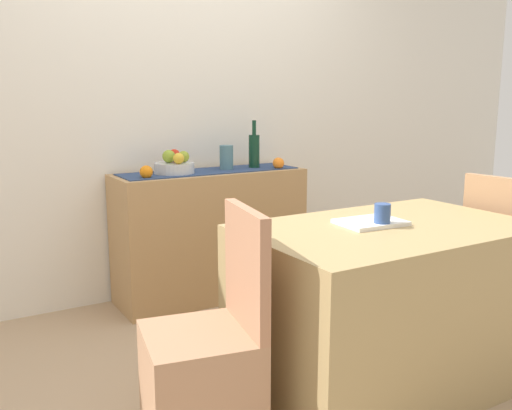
% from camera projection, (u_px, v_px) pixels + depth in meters
% --- Properties ---
extents(ground_plane, '(6.40, 6.40, 0.02)m').
position_uv_depth(ground_plane, '(279.00, 352.00, 2.89)').
color(ground_plane, tan).
rests_on(ground_plane, ground).
extents(room_wall_rear, '(6.40, 0.06, 2.70)m').
position_uv_depth(room_wall_rear, '(182.00, 88.00, 3.63)').
color(room_wall_rear, silver).
rests_on(room_wall_rear, ground).
extents(sideboard_console, '(1.22, 0.42, 0.82)m').
position_uv_depth(sideboard_console, '(211.00, 235.00, 3.62)').
color(sideboard_console, tan).
rests_on(sideboard_console, ground).
extents(table_runner, '(1.15, 0.32, 0.01)m').
position_uv_depth(table_runner, '(210.00, 171.00, 3.54)').
color(table_runner, navy).
rests_on(table_runner, sideboard_console).
extents(fruit_bowl, '(0.25, 0.25, 0.07)m').
position_uv_depth(fruit_bowl, '(174.00, 168.00, 3.41)').
color(fruit_bowl, silver).
rests_on(fruit_bowl, table_runner).
extents(apple_right, '(0.08, 0.08, 0.08)m').
position_uv_depth(apple_right, '(169.00, 156.00, 3.39)').
color(apple_right, olive).
rests_on(apple_right, fruit_bowl).
extents(apple_upper, '(0.07, 0.07, 0.07)m').
position_uv_depth(apple_upper, '(179.00, 158.00, 3.33)').
color(apple_upper, gold).
rests_on(apple_upper, fruit_bowl).
extents(apple_front, '(0.07, 0.07, 0.07)m').
position_uv_depth(apple_front, '(184.00, 157.00, 3.42)').
color(apple_front, olive).
rests_on(apple_front, fruit_bowl).
extents(apple_rear, '(0.08, 0.08, 0.08)m').
position_uv_depth(apple_rear, '(174.00, 155.00, 3.47)').
color(apple_rear, red).
rests_on(apple_rear, fruit_bowl).
extents(wine_bottle, '(0.07, 0.07, 0.32)m').
position_uv_depth(wine_bottle, '(254.00, 150.00, 3.69)').
color(wine_bottle, '#103522').
rests_on(wine_bottle, sideboard_console).
extents(ceramic_vase, '(0.09, 0.09, 0.16)m').
position_uv_depth(ceramic_vase, '(226.00, 158.00, 3.59)').
color(ceramic_vase, slate).
rests_on(ceramic_vase, sideboard_console).
extents(orange_loose_far, '(0.08, 0.08, 0.08)m').
position_uv_depth(orange_loose_far, '(278.00, 163.00, 3.66)').
color(orange_loose_far, orange).
rests_on(orange_loose_far, sideboard_console).
extents(orange_loose_near_bowl, '(0.08, 0.08, 0.08)m').
position_uv_depth(orange_loose_near_bowl, '(146.00, 172.00, 3.23)').
color(orange_loose_near_bowl, orange).
rests_on(orange_loose_near_bowl, sideboard_console).
extents(dining_table, '(1.27, 0.80, 0.74)m').
position_uv_depth(dining_table, '(386.00, 306.00, 2.50)').
color(dining_table, tan).
rests_on(dining_table, ground).
extents(open_book, '(0.29, 0.23, 0.02)m').
position_uv_depth(open_book, '(371.00, 222.00, 2.45)').
color(open_book, white).
rests_on(open_book, dining_table).
extents(coffee_cup, '(0.07, 0.07, 0.10)m').
position_uv_depth(coffee_cup, '(382.00, 215.00, 2.39)').
color(coffee_cup, '#304E8C').
rests_on(coffee_cup, dining_table).
extents(chair_near_window, '(0.47, 0.47, 0.90)m').
position_uv_depth(chair_near_window, '(205.00, 378.00, 2.07)').
color(chair_near_window, tan).
rests_on(chair_near_window, ground).
extents(chair_by_corner, '(0.44, 0.44, 0.90)m').
position_uv_depth(chair_by_corner, '(510.00, 293.00, 2.97)').
color(chair_by_corner, '#A58758').
rests_on(chair_by_corner, ground).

